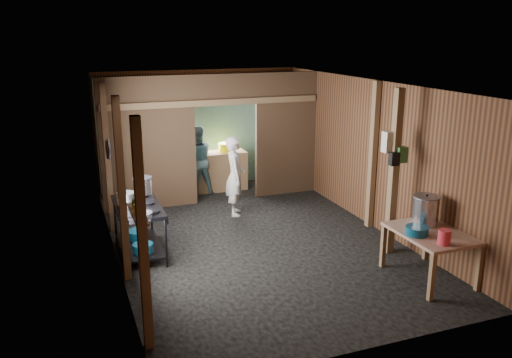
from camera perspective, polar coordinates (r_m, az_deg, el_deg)
name	(u,v)px	position (r m, az deg, el deg)	size (l,w,h in m)	color
floor	(252,238)	(9.00, -0.45, -6.43)	(4.50, 7.00, 0.00)	black
ceiling	(252,84)	(8.38, -0.49, 10.28)	(4.50, 7.00, 0.00)	#35302B
wall_back	(198,129)	(11.87, -6.32, 5.47)	(4.50, 0.00, 2.60)	brown
wall_front	(368,241)	(5.60, 12.04, -6.61)	(4.50, 0.00, 2.60)	brown
wall_left	(111,177)	(8.13, -15.53, 0.20)	(0.00, 7.00, 2.60)	brown
wall_right	(370,153)	(9.59, 12.27, 2.74)	(0.00, 7.00, 2.60)	brown
partition_left	(148,144)	(10.36, -11.63, 3.74)	(1.85, 0.10, 2.60)	#422F1D
partition_right	(286,134)	(11.17, 3.24, 4.89)	(1.35, 0.10, 2.60)	#422F1D
partition_header	(225,89)	(10.56, -3.36, 9.75)	(1.30, 0.10, 0.60)	#422F1D
turquoise_panel	(199,131)	(11.83, -6.24, 5.18)	(4.40, 0.06, 2.50)	#6B9C94
back_counter	(219,171)	(11.62, -4.08, 0.88)	(1.20, 0.50, 0.85)	#7D6048
wall_clock	(209,102)	(11.75, -5.10, 8.36)	(0.20, 0.20, 0.03)	beige
post_left_a	(142,238)	(5.68, -12.24, -6.32)	(0.10, 0.12, 2.60)	#7D6048
post_left_b	(122,191)	(7.37, -14.38, -1.30)	(0.10, 0.12, 2.60)	#7D6048
post_left_c	(108,159)	(9.30, -15.82, 2.10)	(0.10, 0.12, 2.60)	#7D6048
post_right	(373,156)	(9.39, 12.57, 2.45)	(0.10, 0.12, 2.60)	#7D6048
post_free	(394,173)	(8.33, 14.74, 0.62)	(0.12, 0.12, 2.60)	#7D6048
cross_beam	(214,102)	(10.47, -4.58, 8.30)	(4.40, 0.12, 0.12)	#7D6048
pan_lid_big	(109,149)	(8.44, -15.70, 3.20)	(0.34, 0.34, 0.03)	slate
pan_lid_small	(107,150)	(8.85, -15.89, 3.08)	(0.30, 0.30, 0.03)	black
wall_shelf	(138,214)	(6.11, -12.73, -3.74)	(0.14, 0.80, 0.03)	#7D6048
jar_white	(141,216)	(5.86, -12.42, -3.91)	(0.07, 0.07, 0.10)	beige
jar_yellow	(137,209)	(6.09, -12.77, -3.16)	(0.08, 0.08, 0.10)	#EEDD02
jar_green	(135,203)	(6.30, -13.06, -2.55)	(0.06, 0.06, 0.10)	#327137
bag_white	(390,142)	(8.25, 14.37, 3.94)	(0.22, 0.15, 0.32)	beige
bag_green	(401,155)	(8.25, 15.52, 2.57)	(0.16, 0.12, 0.24)	#327137
bag_black	(394,159)	(8.16, 14.78, 2.13)	(0.14, 0.10, 0.20)	black
gas_range	(139,230)	(8.44, -12.58, -5.41)	(0.71, 1.38, 0.82)	black
prep_table	(429,255)	(7.88, 18.29, -7.86)	(0.86, 1.19, 0.70)	tan
stove_pot_large	(143,187)	(8.76, -12.18, -0.81)	(0.31, 0.31, 0.32)	silver
stove_pot_med	(126,200)	(8.26, -13.96, -2.23)	(0.28, 0.28, 0.24)	silver
stove_saucepan	(123,197)	(8.61, -14.22, -1.91)	(0.14, 0.14, 0.09)	silver
frying_pan	(143,214)	(7.81, -12.21, -3.74)	(0.28, 0.50, 0.07)	slate
blue_tub_front	(143,248)	(8.23, -12.19, -7.32)	(0.32, 0.32, 0.13)	navy
blue_tub_back	(137,234)	(8.77, -12.78, -5.88)	(0.33, 0.33, 0.13)	navy
stock_pot	(425,211)	(7.94, 17.94, -3.33)	(0.39, 0.39, 0.45)	silver
wash_basin	(417,231)	(7.57, 17.07, -5.39)	(0.31, 0.31, 0.12)	navy
pink_bucket	(444,237)	(7.33, 19.79, -5.97)	(0.17, 0.17, 0.20)	#D52F41
knife	(450,245)	(7.36, 20.30, -6.72)	(0.30, 0.04, 0.01)	silver
yellow_tub	(226,147)	(11.55, -3.23, 3.46)	(0.34, 0.34, 0.19)	#EEDD02
red_cup	(205,150)	(11.43, -5.57, 3.18)	(0.13, 0.13, 0.15)	#961500
cook	(235,176)	(9.93, -2.29, 0.34)	(0.56, 0.36, 1.52)	silver
worker_back	(197,160)	(11.27, -6.46, 2.04)	(0.73, 0.57, 1.49)	slate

